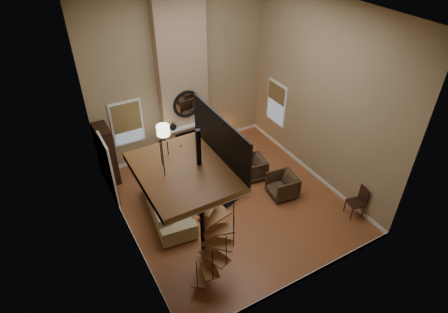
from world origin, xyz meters
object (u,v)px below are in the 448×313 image
sofa (167,204)px  armchair_far (285,185)px  side_chair (359,200)px  accent_lamp (225,136)px  armchair_near (254,167)px  floor_lamp (164,134)px  hutch (107,154)px  coffee_table (230,190)px

sofa → armchair_far: bearing=-98.1°
sofa → side_chair: size_ratio=2.68×
accent_lamp → armchair_near: bearing=-95.1°
sofa → floor_lamp: 2.32m
sofa → armchair_near: bearing=-78.1°
sofa → floor_lamp: (0.77, 1.93, 1.02)m
sofa → side_chair: (4.68, -2.63, 0.13)m
armchair_far → accent_lamp: armchair_far is taller
armchair_near → floor_lamp: size_ratio=0.47×
sofa → accent_lamp: bearing=-45.9°
accent_lamp → side_chair: (1.39, -5.11, 0.28)m
armchair_far → floor_lamp: (-2.63, 2.86, 1.06)m
armchair_near → floor_lamp: 3.05m
hutch → floor_lamp: 1.85m
armchair_near → sofa: bearing=-76.2°
side_chair → coffee_table: bearing=139.3°
side_chair → floor_lamp: bearing=130.5°
armchair_near → side_chair: side_chair is taller
armchair_far → coffee_table: armchair_far is taller
floor_lamp → accent_lamp: bearing=12.3°
hutch → side_chair: (5.63, -5.03, -0.42)m
sofa → armchair_near: 3.10m
armchair_near → side_chair: bearing=37.8°
hutch → side_chair: 7.56m
floor_lamp → accent_lamp: (2.51, 0.55, -1.16)m
side_chair → accent_lamp: bearing=105.2°
floor_lamp → accent_lamp: floor_lamp is taller
armchair_near → coffee_table: (-1.18, -0.51, -0.07)m
sofa → armchair_far: sofa is taller
accent_lamp → sofa: bearing=-143.0°
armchair_far → floor_lamp: bearing=-129.7°
hutch → floor_lamp: bearing=-15.2°
sofa → accent_lamp: 4.12m
hutch → armchair_far: hutch is taller
sofa → coffee_table: sofa is taller
armchair_near → coffee_table: size_ratio=0.62×
hutch → armchair_far: (4.36, -3.33, -0.60)m
armchair_near → side_chair: size_ratio=0.87×
armchair_near → side_chair: 3.30m
sofa → floor_lamp: size_ratio=1.45×
armchair_far → accent_lamp: bearing=-170.4°
armchair_near → armchair_far: 1.22m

